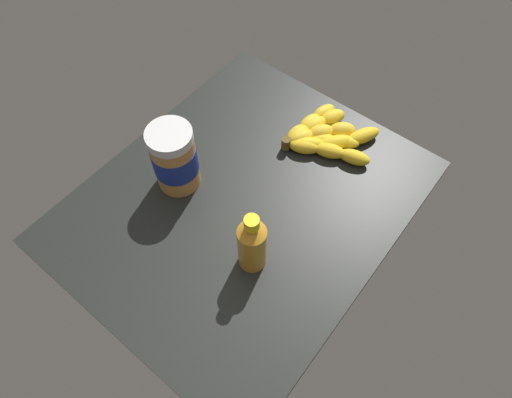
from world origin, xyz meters
TOP-DOWN VIEW (x-y plane):
  - ground_plane at (0.00, 0.00)cm, footprint 72.47×59.83cm
  - banana_bunch at (-23.58, 4.02)cm, footprint 18.36×19.38cm
  - peanut_butter_jar at (4.78, -13.96)cm, footprint 9.25×9.25cm
  - honey_bottle at (9.76, 10.16)cm, footprint 5.36×5.36cm

SIDE VIEW (x-z plane):
  - ground_plane at x=0.00cm, z-range -3.04..0.00cm
  - banana_bunch at x=-23.58cm, z-range -0.15..3.50cm
  - honey_bottle at x=9.76cm, z-range -0.82..15.00cm
  - peanut_butter_jar at x=4.78cm, z-range -0.09..15.36cm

